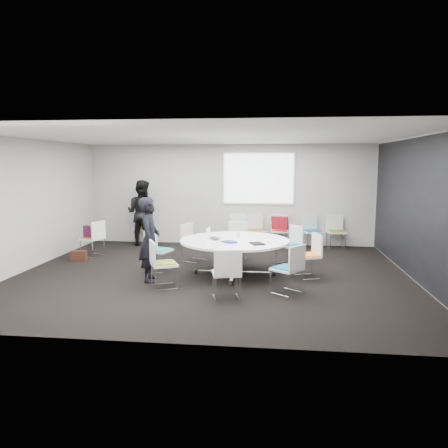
# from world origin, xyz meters

# --- Properties ---
(room_shell) EXTENTS (8.08, 7.08, 2.88)m
(room_shell) POSITION_xyz_m (0.09, 0.00, 1.40)
(room_shell) COLOR black
(room_shell) RESTS_ON ground
(conference_table) EXTENTS (2.23, 2.23, 0.73)m
(conference_table) POSITION_xyz_m (0.46, 0.05, 0.54)
(conference_table) COLOR silver
(conference_table) RESTS_ON ground
(projection_screen) EXTENTS (1.90, 0.03, 1.35)m
(projection_screen) POSITION_xyz_m (0.80, 3.46, 1.85)
(projection_screen) COLOR white
(projection_screen) RESTS_ON room_shell
(chair_ring_a) EXTENTS (0.58, 0.58, 0.88)m
(chair_ring_a) POSITION_xyz_m (1.93, -0.02, 0.28)
(chair_ring_a) COLOR silver
(chair_ring_a) RESTS_ON ground
(chair_ring_b) EXTENTS (0.64, 0.64, 0.88)m
(chair_ring_b) POSITION_xyz_m (1.60, 1.12, 0.28)
(chair_ring_b) COLOR silver
(chair_ring_b) RESTS_ON ground
(chair_ring_c) EXTENTS (0.46, 0.45, 0.88)m
(chair_ring_c) POSITION_xyz_m (0.38, 1.52, 0.28)
(chair_ring_c) COLOR silver
(chair_ring_c) RESTS_ON ground
(chair_ring_d) EXTENTS (0.60, 0.60, 0.88)m
(chair_ring_d) POSITION_xyz_m (-0.61, 1.18, 0.28)
(chair_ring_d) COLOR silver
(chair_ring_d) RESTS_ON ground
(chair_ring_e) EXTENTS (0.57, 0.58, 0.88)m
(chair_ring_e) POSITION_xyz_m (-1.16, 0.15, 0.28)
(chair_ring_e) COLOR silver
(chair_ring_e) RESTS_ON ground
(chair_ring_f) EXTENTS (0.60, 0.61, 0.88)m
(chair_ring_f) POSITION_xyz_m (-0.75, -1.05, 0.28)
(chair_ring_f) COLOR silver
(chair_ring_f) RESTS_ON ground
(chair_ring_g) EXTENTS (0.55, 0.54, 0.88)m
(chair_ring_g) POSITION_xyz_m (0.48, -1.59, 0.28)
(chair_ring_g) COLOR silver
(chair_ring_g) RESTS_ON ground
(chair_ring_h) EXTENTS (0.64, 0.64, 0.88)m
(chair_ring_h) POSITION_xyz_m (1.50, -1.16, 0.28)
(chair_ring_h) COLOR silver
(chair_ring_h) RESTS_ON ground
(chair_back_a) EXTENTS (0.50, 0.49, 0.88)m
(chair_back_a) POSITION_xyz_m (0.26, 3.17, 0.28)
(chair_back_a) COLOR silver
(chair_back_a) RESTS_ON ground
(chair_back_b) EXTENTS (0.59, 0.58, 0.88)m
(chair_back_b) POSITION_xyz_m (0.77, 3.12, 0.28)
(chair_back_b) COLOR silver
(chair_back_b) RESTS_ON ground
(chair_back_c) EXTENTS (0.48, 0.47, 0.88)m
(chair_back_c) POSITION_xyz_m (1.40, 3.17, 0.28)
(chair_back_c) COLOR silver
(chair_back_c) RESTS_ON ground
(chair_back_d) EXTENTS (0.58, 0.57, 0.88)m
(chair_back_d) POSITION_xyz_m (2.26, 3.16, 0.28)
(chair_back_d) COLOR silver
(chair_back_d) RESTS_ON ground
(chair_back_e) EXTENTS (0.52, 0.51, 0.88)m
(chair_back_e) POSITION_xyz_m (2.91, 3.16, 0.28)
(chair_back_e) COLOR silver
(chair_back_e) RESTS_ON ground
(chair_spare_left) EXTENTS (0.58, 0.59, 0.88)m
(chair_spare_left) POSITION_xyz_m (-3.16, 1.41, 0.28)
(chair_spare_left) COLOR silver
(chair_spare_left) RESTS_ON ground
(chair_person_back) EXTENTS (0.47, 0.45, 0.88)m
(chair_person_back) POSITION_xyz_m (-2.41, 3.16, 0.28)
(chair_person_back) COLOR silver
(chair_person_back) RESTS_ON ground
(person_main) EXTENTS (0.46, 0.64, 1.63)m
(person_main) POSITION_xyz_m (-1.13, -0.61, 0.82)
(person_main) COLOR black
(person_main) RESTS_ON ground
(person_back) EXTENTS (0.99, 0.83, 1.82)m
(person_back) POSITION_xyz_m (-2.41, 3.00, 0.91)
(person_back) COLOR black
(person_back) RESTS_ON ground
(laptop) EXTENTS (0.36, 0.41, 0.03)m
(laptop) POSITION_xyz_m (0.10, 0.09, 0.74)
(laptop) COLOR #333338
(laptop) RESTS_ON conference_table
(laptop_lid) EXTENTS (0.03, 0.30, 0.22)m
(laptop_lid) POSITION_xyz_m (-0.08, 0.01, 0.86)
(laptop_lid) COLOR silver
(laptop_lid) RESTS_ON conference_table
(notebook_black) EXTENTS (0.33, 0.37, 0.02)m
(notebook_black) POSITION_xyz_m (0.94, -0.38, 0.74)
(notebook_black) COLOR black
(notebook_black) RESTS_ON conference_table
(tablet_folio) EXTENTS (0.33, 0.32, 0.03)m
(tablet_folio) POSITION_xyz_m (0.39, -0.28, 0.74)
(tablet_folio) COLOR navy
(tablet_folio) RESTS_ON conference_table
(papers_right) EXTENTS (0.37, 0.33, 0.00)m
(papers_right) POSITION_xyz_m (1.04, 0.41, 0.73)
(papers_right) COLOR silver
(papers_right) RESTS_ON conference_table
(papers_front) EXTENTS (0.30, 0.21, 0.00)m
(papers_front) POSITION_xyz_m (1.21, 0.02, 0.73)
(papers_front) COLOR white
(papers_front) RESTS_ON conference_table
(cup) EXTENTS (0.08, 0.08, 0.09)m
(cup) POSITION_xyz_m (0.49, 0.46, 0.78)
(cup) COLOR white
(cup) RESTS_ON conference_table
(phone) EXTENTS (0.15, 0.10, 0.01)m
(phone) POSITION_xyz_m (0.96, -0.43, 0.73)
(phone) COLOR black
(phone) RESTS_ON conference_table
(maroon_bag) EXTENTS (0.41, 0.18, 0.28)m
(maroon_bag) POSITION_xyz_m (-3.18, 1.41, 0.62)
(maroon_bag) COLOR #47132F
(maroon_bag) RESTS_ON chair_spare_left
(brown_bag) EXTENTS (0.38, 0.21, 0.24)m
(brown_bag) POSITION_xyz_m (-3.30, 0.89, 0.12)
(brown_bag) COLOR #371B11
(brown_bag) RESTS_ON ground
(red_jacket) EXTENTS (0.47, 0.29, 0.36)m
(red_jacket) POSITION_xyz_m (1.40, 2.94, 0.70)
(red_jacket) COLOR #A71420
(red_jacket) RESTS_ON chair_back_c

